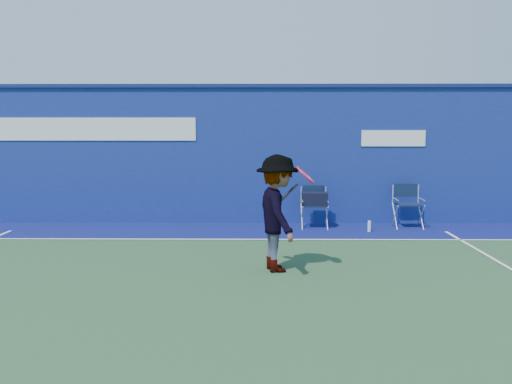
{
  "coord_description": "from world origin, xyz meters",
  "views": [
    {
      "loc": [
        0.71,
        -6.97,
        2.18
      ],
      "look_at": [
        0.61,
        2.6,
        1.0
      ],
      "focal_mm": 38.0,
      "sensor_mm": 36.0,
      "label": 1
    }
  ],
  "objects_px": {
    "directors_chair_left": "(314,210)",
    "tennis_player": "(278,213)",
    "water_bottle": "(369,226)",
    "directors_chair_right": "(408,214)"
  },
  "relations": [
    {
      "from": "tennis_player",
      "to": "directors_chair_right",
      "type": "bearing_deg",
      "value": 50.24
    },
    {
      "from": "directors_chair_left",
      "to": "tennis_player",
      "type": "relative_size",
      "value": 0.51
    },
    {
      "from": "water_bottle",
      "to": "tennis_player",
      "type": "bearing_deg",
      "value": -123.37
    },
    {
      "from": "directors_chair_left",
      "to": "tennis_player",
      "type": "bearing_deg",
      "value": -104.46
    },
    {
      "from": "directors_chair_right",
      "to": "tennis_player",
      "type": "height_order",
      "value": "tennis_player"
    },
    {
      "from": "directors_chair_left",
      "to": "water_bottle",
      "type": "distance_m",
      "value": 1.2
    },
    {
      "from": "directors_chair_right",
      "to": "directors_chair_left",
      "type": "bearing_deg",
      "value": -178.39
    },
    {
      "from": "directors_chair_left",
      "to": "directors_chair_right",
      "type": "distance_m",
      "value": 2.01
    },
    {
      "from": "directors_chair_left",
      "to": "water_bottle",
      "type": "height_order",
      "value": "directors_chair_left"
    },
    {
      "from": "water_bottle",
      "to": "tennis_player",
      "type": "distance_m",
      "value": 3.68
    }
  ]
}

